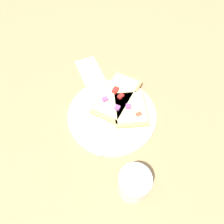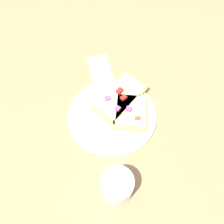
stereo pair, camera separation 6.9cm
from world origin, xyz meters
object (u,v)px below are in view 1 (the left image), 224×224
fork (123,115)px  pizza_slice_main (117,96)px  plate (112,115)px  napkin (91,70)px  knife (102,128)px  pizza_slice_corner (130,108)px  drinking_glass (134,183)px

fork → pizza_slice_main: size_ratio=0.99×
plate → napkin: (0.21, -0.00, -0.00)m
knife → pizza_slice_main: (0.09, -0.09, 0.01)m
fork → napkin: fork is taller
pizza_slice_main → pizza_slice_corner: same height
fork → pizza_slice_corner: (0.01, -0.03, 0.01)m
drinking_glass → napkin: bearing=-5.2°
fork → drinking_glass: drinking_glass is taller
napkin → drinking_glass: bearing=174.8°
fork → drinking_glass: bearing=-170.1°
plate → pizza_slice_main: size_ratio=1.33×
knife → pizza_slice_main: bearing=-18.6°
plate → drinking_glass: bearing=170.9°
pizza_slice_corner → knife: bearing=-57.1°
pizza_slice_main → knife: bearing=-174.1°
pizza_slice_main → drinking_glass: drinking_glass is taller
pizza_slice_main → fork: bearing=-138.5°
fork → pizza_slice_main: 0.07m
pizza_slice_main → napkin: pizza_slice_main is taller
drinking_glass → napkin: drinking_glass is taller
pizza_slice_corner → plate: bearing=-82.2°
plate → knife: size_ratio=1.43×
fork → knife: knife is taller
knife → pizza_slice_corner: (0.03, -0.11, 0.01)m
plate → pizza_slice_corner: (-0.01, -0.06, 0.02)m
pizza_slice_corner → napkin: (0.22, 0.06, -0.02)m
plate → drinking_glass: drinking_glass is taller
pizza_slice_main → pizza_slice_corner: bearing=-112.1°
plate → knife: knife is taller
pizza_slice_corner → napkin: 0.23m
pizza_slice_corner → drinking_glass: size_ratio=1.82×
plate → knife: (-0.04, 0.05, 0.01)m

